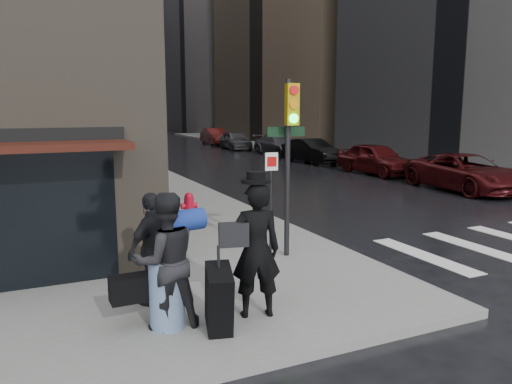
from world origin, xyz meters
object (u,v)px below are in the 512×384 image
Objects in this scene: fire_hydrant at (189,209)px; parked_car_2 at (312,151)px; parked_car_4 at (235,140)px; parked_car_5 at (215,136)px; man_greycoat at (154,249)px; parked_car_1 at (376,159)px; man_jeans at (165,261)px; parked_car_3 at (279,145)px; parked_car_0 at (466,172)px; traffic_light at (288,144)px; man_overcoat at (248,258)px.

parked_car_2 is (11.35, 12.34, 0.20)m from fire_hydrant.
parked_car_4 is 0.97× the size of parked_car_5.
man_greycoat is 0.40× the size of parked_car_1.
fire_hydrant is 0.19× the size of parked_car_2.
man_jeans is 2.41× the size of fire_hydrant.
parked_car_3 is at bearing 56.13° from fire_hydrant.
man_jeans is 0.38× the size of parked_car_0.
parked_car_0 is 1.20× the size of parked_car_2.
traffic_light reaches higher than fire_hydrant.
man_greycoat is 0.42× the size of parked_car_4.
parked_car_3 is at bearing 85.57° from parked_car_1.
parked_car_2 is (-0.36, 5.52, -0.05)m from parked_car_1.
fire_hydrant is at bearing -152.80° from parked_car_1.
parked_car_3 is 11.05m from parked_car_5.
fire_hydrant is (2.30, 6.34, -0.62)m from man_jeans.
parked_car_0 is at bearing -93.60° from parked_car_2.
traffic_light is (3.20, 2.32, 1.39)m from man_jeans.
parked_car_1 is at bearing -92.13° from parked_car_2.
parked_car_4 is 5.52m from parked_car_5.
man_overcoat is 27.73m from parked_car_3.
parked_car_5 is at bearing 84.31° from parked_car_2.
traffic_light reaches higher than parked_car_5.
traffic_light is (3.13, 1.38, 1.47)m from man_greycoat.
man_overcoat is 1.14× the size of man_jeans.
traffic_light is 29.25m from parked_car_4.
parked_car_2 is (10.45, 16.36, -1.81)m from traffic_light.
parked_car_2 is at bearing -127.64° from man_jeans.
man_greycoat is (0.07, 0.94, -0.08)m from man_jeans.
parked_car_5 is (10.38, 32.91, -1.80)m from traffic_light.
parked_car_3 is at bearing 68.65° from traffic_light.
man_jeans is 0.53× the size of traffic_light.
fire_hydrant is 21.51m from parked_car_3.
man_overcoat reaches higher than fire_hydrant.
parked_car_2 is at bearing -83.97° from parked_car_4.
traffic_light is (2.01, 2.56, 1.43)m from man_overcoat.
parked_car_4 is (-1.00, 5.52, 0.05)m from parked_car_3.
fire_hydrant is 0.18× the size of parked_car_5.
parked_car_5 is at bearing 78.01° from traffic_light.
man_overcoat is at bearing -136.78° from parked_car_1.
parked_car_2 is 1.01× the size of parked_car_4.
parked_car_1 is (10.82, 10.85, -1.76)m from traffic_light.
parked_car_3 is (14.29, 24.20, -0.46)m from man_jeans.
man_overcoat is 32.30m from parked_car_4.
parked_car_5 is (11.28, 28.89, 0.22)m from fire_hydrant.
man_overcoat is at bearing -143.49° from parked_car_0.
parked_car_1 is 1.05× the size of parked_car_4.
man_overcoat is at bearing 167.22° from man_jeans.
parked_car_4 is (-0.81, 22.06, 0.01)m from parked_car_0.
parked_car_0 is at bearing 174.16° from man_greycoat.
traffic_light is 4.59m from fire_hydrant.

